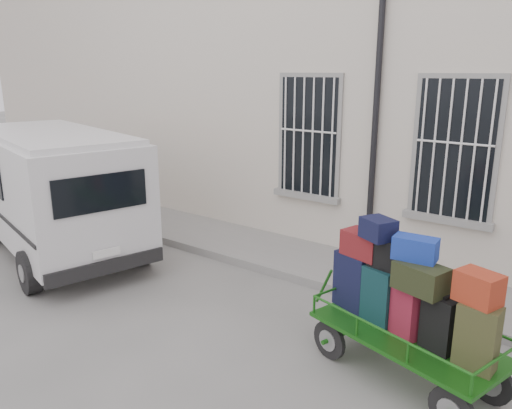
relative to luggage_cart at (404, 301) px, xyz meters
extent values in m
plane|color=slate|center=(-2.76, 0.12, -0.95)|extent=(80.00, 80.00, 0.00)
cube|color=beige|center=(-2.76, 5.62, 2.05)|extent=(24.00, 5.00, 6.00)
cylinder|color=black|center=(-1.81, 3.04, 1.85)|extent=(0.11, 0.11, 5.60)
cube|color=black|center=(-3.16, 3.10, 1.30)|extent=(1.20, 0.08, 2.20)
cube|color=gray|center=(-3.16, 3.08, 0.14)|extent=(1.45, 0.22, 0.12)
cube|color=black|center=(-0.46, 3.10, 1.30)|extent=(1.20, 0.08, 2.20)
cube|color=gray|center=(-0.46, 3.08, 0.14)|extent=(1.45, 0.22, 0.12)
cube|color=gray|center=(-2.76, 2.32, -0.88)|extent=(24.00, 1.70, 0.15)
cylinder|color=black|center=(-0.83, -0.17, -0.71)|extent=(0.49, 0.19, 0.49)
cylinder|color=gray|center=(-0.83, -0.17, -0.71)|extent=(0.28, 0.16, 0.27)
cylinder|color=black|center=(-0.63, 0.55, -0.71)|extent=(0.49, 0.19, 0.49)
cylinder|color=gray|center=(-0.63, 0.55, -0.71)|extent=(0.28, 0.16, 0.27)
cylinder|color=black|center=(0.98, 0.10, -0.71)|extent=(0.49, 0.19, 0.49)
cylinder|color=gray|center=(0.98, 0.10, -0.71)|extent=(0.28, 0.16, 0.27)
cube|color=#195C15|center=(0.07, -0.04, -0.41)|extent=(2.34, 1.53, 0.05)
cylinder|color=#195C15|center=(-1.20, 0.32, -0.26)|extent=(0.28, 0.11, 0.55)
cube|color=black|center=(-0.73, 0.24, -0.03)|extent=(0.56, 0.43, 0.72)
cube|color=black|center=(-0.73, 0.24, 0.34)|extent=(0.23, 0.19, 0.03)
cube|color=#0E2D33|center=(-0.31, 0.06, -0.05)|extent=(0.45, 0.35, 0.68)
cube|color=black|center=(-0.31, 0.06, 0.31)|extent=(0.19, 0.16, 0.03)
cube|color=maroon|center=(0.07, -0.05, -0.07)|extent=(0.41, 0.35, 0.62)
cube|color=black|center=(0.07, -0.05, 0.25)|extent=(0.16, 0.14, 0.03)
cube|color=black|center=(0.45, -0.12, -0.08)|extent=(0.42, 0.33, 0.61)
cube|color=black|center=(0.45, -0.12, 0.24)|extent=(0.17, 0.15, 0.03)
cube|color=#34341A|center=(0.86, -0.26, -0.04)|extent=(0.41, 0.28, 0.68)
cube|color=black|center=(0.86, -0.26, 0.31)|extent=(0.18, 0.16, 0.03)
cube|color=maroon|center=(-0.62, 0.22, 0.48)|extent=(0.58, 0.43, 0.31)
cube|color=black|center=(-0.20, 0.14, 0.47)|extent=(0.59, 0.41, 0.35)
cube|color=black|center=(0.21, -0.12, 0.37)|extent=(0.61, 0.47, 0.30)
cube|color=maroon|center=(0.80, -0.20, 0.46)|extent=(0.48, 0.41, 0.32)
cube|color=black|center=(-0.39, 0.08, 0.76)|extent=(0.46, 0.43, 0.24)
cube|color=navy|center=(0.08, -0.01, 0.65)|extent=(0.48, 0.28, 0.25)
cube|color=silver|center=(-6.82, -0.07, 0.40)|extent=(4.98, 3.08, 1.89)
cube|color=silver|center=(-6.82, -0.07, 1.38)|extent=(4.73, 2.87, 0.11)
cube|color=black|center=(-9.05, 0.49, 0.76)|extent=(0.62, 1.73, 0.79)
cube|color=black|center=(-4.57, -0.65, 0.71)|extent=(0.40, 1.44, 0.58)
cube|color=black|center=(-4.58, -0.65, -0.50)|extent=(0.58, 1.91, 0.23)
cube|color=white|center=(-4.54, -0.66, -0.26)|extent=(0.14, 0.44, 0.13)
cylinder|color=black|center=(-8.06, 1.24, -0.59)|extent=(0.75, 0.40, 0.71)
cylinder|color=black|center=(-5.59, -1.39, -0.59)|extent=(0.75, 0.40, 0.71)
cylinder|color=black|center=(-5.11, 0.49, -0.59)|extent=(0.75, 0.40, 0.71)
camera|label=1|loc=(1.77, -5.12, 2.52)|focal=35.00mm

